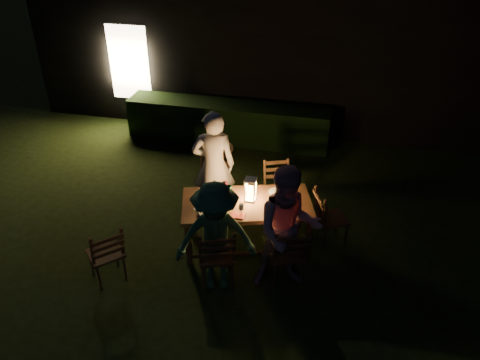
% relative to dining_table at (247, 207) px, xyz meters
% --- Properties ---
extents(garden_envelope, '(40.00, 40.00, 3.20)m').
position_rel_dining_table_xyz_m(garden_envelope, '(-0.65, 5.76, 0.90)').
color(garden_envelope, black).
rests_on(garden_envelope, ground).
extents(dining_table, '(1.99, 1.38, 0.75)m').
position_rel_dining_table_xyz_m(dining_table, '(0.00, 0.00, 0.00)').
color(dining_table, '#53311B').
rests_on(dining_table, ground).
extents(chair_near_left, '(0.60, 0.62, 1.02)m').
position_rel_dining_table_xyz_m(chair_near_left, '(-0.21, -0.87, -0.37)').
color(chair_near_left, '#53311B').
rests_on(chair_near_left, ground).
extents(chair_near_right, '(0.59, 0.61, 0.99)m').
position_rel_dining_table_xyz_m(chair_near_right, '(0.65, -0.61, -0.38)').
color(chair_near_right, '#53311B').
rests_on(chair_near_right, ground).
extents(chair_far_left, '(0.56, 0.59, 1.08)m').
position_rel_dining_table_xyz_m(chair_far_left, '(-0.65, 0.61, -0.35)').
color(chair_far_left, '#53311B').
rests_on(chair_far_left, ground).
extents(chair_far_right, '(0.54, 0.56, 0.93)m').
position_rel_dining_table_xyz_m(chair_far_right, '(0.31, 0.89, -0.40)').
color(chair_far_right, '#53311B').
rests_on(chair_far_right, ground).
extents(chair_end, '(0.57, 0.55, 0.92)m').
position_rel_dining_table_xyz_m(chair_end, '(1.18, 0.35, -0.40)').
color(chair_end, '#53311B').
rests_on(chair_end, ground).
extents(chair_spare, '(0.62, 0.62, 0.95)m').
position_rel_dining_table_xyz_m(chair_spare, '(-1.63, -1.13, -0.39)').
color(chair_spare, '#53311B').
rests_on(chair_spare, ground).
extents(person_house_side, '(0.75, 0.60, 1.79)m').
position_rel_dining_table_xyz_m(person_house_side, '(-0.67, 0.66, 0.22)').
color(person_house_side, beige).
rests_on(person_house_side, ground).
extents(person_opp_right, '(1.00, 0.88, 1.75)m').
position_rel_dining_table_xyz_m(person_opp_right, '(0.67, -0.66, 0.20)').
color(person_opp_right, '#BF8393').
rests_on(person_opp_right, ground).
extents(person_opp_left, '(1.14, 0.85, 1.57)m').
position_rel_dining_table_xyz_m(person_opp_left, '(-0.20, -0.91, 0.11)').
color(person_opp_left, '#2C593B').
rests_on(person_opp_left, ground).
extents(lantern, '(0.16, 0.16, 0.35)m').
position_rel_dining_table_xyz_m(lantern, '(0.03, 0.06, 0.23)').
color(lantern, white).
rests_on(lantern, dining_table).
extents(plate_far_left, '(0.25, 0.25, 0.01)m').
position_rel_dining_table_xyz_m(plate_far_left, '(-0.59, 0.05, 0.08)').
color(plate_far_left, white).
rests_on(plate_far_left, dining_table).
extents(plate_near_left, '(0.25, 0.25, 0.01)m').
position_rel_dining_table_xyz_m(plate_near_left, '(-0.46, -0.37, 0.08)').
color(plate_near_left, white).
rests_on(plate_near_left, dining_table).
extents(plate_far_right, '(0.25, 0.25, 0.01)m').
position_rel_dining_table_xyz_m(plate_far_right, '(0.37, 0.34, 0.08)').
color(plate_far_right, white).
rests_on(plate_far_right, dining_table).
extents(plate_near_right, '(0.25, 0.25, 0.01)m').
position_rel_dining_table_xyz_m(plate_near_right, '(0.49, -0.08, 0.08)').
color(plate_near_right, white).
rests_on(plate_near_right, dining_table).
extents(wineglass_a, '(0.06, 0.06, 0.18)m').
position_rel_dining_table_xyz_m(wineglass_a, '(-0.37, 0.18, 0.16)').
color(wineglass_a, '#59070F').
rests_on(wineglass_a, dining_table).
extents(wineglass_b, '(0.06, 0.06, 0.18)m').
position_rel_dining_table_xyz_m(wineglass_b, '(-0.66, -0.32, 0.16)').
color(wineglass_b, '#59070F').
rests_on(wineglass_b, dining_table).
extents(wineglass_c, '(0.06, 0.06, 0.18)m').
position_rel_dining_table_xyz_m(wineglass_c, '(0.37, -0.18, 0.16)').
color(wineglass_c, '#59070F').
rests_on(wineglass_c, dining_table).
extents(wineglass_d, '(0.06, 0.06, 0.18)m').
position_rel_dining_table_xyz_m(wineglass_d, '(0.54, 0.35, 0.16)').
color(wineglass_d, '#59070F').
rests_on(wineglass_d, dining_table).
extents(wineglass_e, '(0.06, 0.06, 0.18)m').
position_rel_dining_table_xyz_m(wineglass_e, '(-0.01, -0.32, 0.16)').
color(wineglass_e, silver).
rests_on(wineglass_e, dining_table).
extents(bottle_table, '(0.07, 0.07, 0.28)m').
position_rel_dining_table_xyz_m(bottle_table, '(-0.24, -0.07, 0.21)').
color(bottle_table, '#0F471E').
rests_on(bottle_table, dining_table).
extents(napkin_left, '(0.18, 0.14, 0.01)m').
position_rel_dining_table_xyz_m(napkin_left, '(-0.05, -0.35, 0.08)').
color(napkin_left, red).
rests_on(napkin_left, dining_table).
extents(napkin_right, '(0.18, 0.14, 0.01)m').
position_rel_dining_table_xyz_m(napkin_right, '(0.61, -0.13, 0.08)').
color(napkin_right, red).
rests_on(napkin_right, dining_table).
extents(phone, '(0.14, 0.07, 0.01)m').
position_rel_dining_table_xyz_m(phone, '(-0.51, -0.47, 0.08)').
color(phone, black).
rests_on(phone, dining_table).
extents(side_table, '(0.57, 0.57, 0.76)m').
position_rel_dining_table_xyz_m(side_table, '(-0.87, 1.52, -0.01)').
color(side_table, brown).
rests_on(side_table, ground).
extents(ice_bucket, '(0.30, 0.30, 0.22)m').
position_rel_dining_table_xyz_m(ice_bucket, '(-0.87, 1.52, 0.19)').
color(ice_bucket, '#A5A8AD').
rests_on(ice_bucket, side_table).
extents(bottle_bucket_a, '(0.07, 0.07, 0.32)m').
position_rel_dining_table_xyz_m(bottle_bucket_a, '(-0.92, 1.48, 0.24)').
color(bottle_bucket_a, '#0F471E').
rests_on(bottle_bucket_a, side_table).
extents(bottle_bucket_b, '(0.07, 0.07, 0.32)m').
position_rel_dining_table_xyz_m(bottle_bucket_b, '(-0.82, 1.56, 0.24)').
color(bottle_bucket_b, '#0F471E').
rests_on(bottle_bucket_b, side_table).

